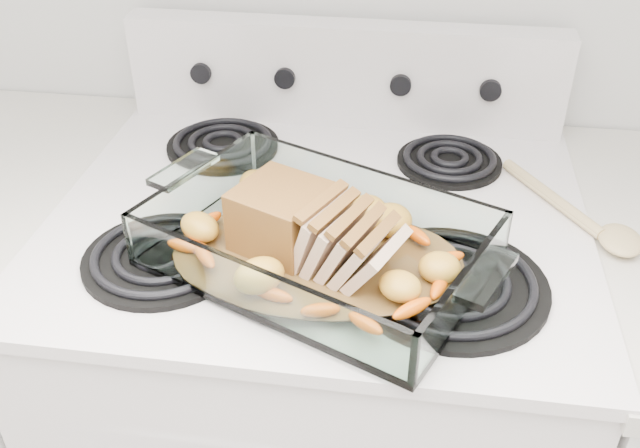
# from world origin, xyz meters

# --- Properties ---
(electric_range) EXTENTS (0.78, 0.70, 1.12)m
(electric_range) POSITION_xyz_m (0.00, 1.66, 0.48)
(electric_range) COLOR silver
(electric_range) RESTS_ON ground
(baking_dish) EXTENTS (0.41, 0.27, 0.08)m
(baking_dish) POSITION_xyz_m (0.02, 1.51, 0.96)
(baking_dish) COLOR silver
(baking_dish) RESTS_ON electric_range
(pork_roast) EXTENTS (0.22, 0.11, 0.09)m
(pork_roast) POSITION_xyz_m (-0.00, 1.51, 0.99)
(pork_roast) COLOR brown
(pork_roast) RESTS_ON baking_dish
(roast_vegetables) EXTENTS (0.34, 0.18, 0.04)m
(roast_vegetables) POSITION_xyz_m (0.01, 1.54, 0.97)
(roast_vegetables) COLOR #DE5F03
(roast_vegetables) RESTS_ON baking_dish
(wooden_spoon) EXTENTS (0.18, 0.23, 0.02)m
(wooden_spoon) POSITION_xyz_m (0.39, 1.66, 0.95)
(wooden_spoon) COLOR #CEB87D
(wooden_spoon) RESTS_ON electric_range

